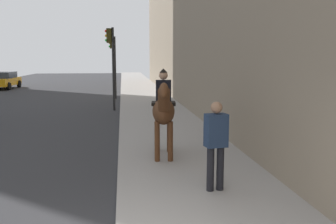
{
  "coord_description": "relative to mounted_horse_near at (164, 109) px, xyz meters",
  "views": [
    {
      "loc": [
        -4.03,
        -0.14,
        2.61
      ],
      "look_at": [
        4.0,
        -1.16,
        1.4
      ],
      "focal_mm": 38.64,
      "sensor_mm": 36.0,
      "label": 1
    }
  ],
  "objects": [
    {
      "name": "mounted_horse_near",
      "position": [
        0.0,
        0.0,
        0.0
      ],
      "size": [
        2.15,
        0.71,
        2.24
      ],
      "rotation": [
        0.0,
        0.0,
        3.04
      ],
      "color": "#4C2B16",
      "rests_on": "sidewalk_slab"
    },
    {
      "name": "pedestrian_greeting",
      "position": [
        -2.44,
        -0.71,
        -0.25
      ],
      "size": [
        0.32,
        0.44,
        1.7
      ],
      "rotation": [
        0.0,
        0.0,
        0.16
      ],
      "color": "black",
      "rests_on": "sidewalk_slab"
    },
    {
      "name": "car_near_lane",
      "position": [
        23.54,
        11.13,
        -0.59
      ],
      "size": [
        4.46,
        2.14,
        1.44
      ],
      "rotation": [
        0.0,
        0.0,
        3.12
      ],
      "color": "orange",
      "rests_on": "ground"
    },
    {
      "name": "traffic_light_near_curb",
      "position": [
        9.38,
        1.52,
        1.39
      ],
      "size": [
        0.2,
        0.44,
        4.1
      ],
      "color": "black",
      "rests_on": "ground"
    },
    {
      "name": "traffic_light_far_curb",
      "position": [
        14.63,
        1.53,
        1.31
      ],
      "size": [
        0.2,
        0.44,
        3.96
      ],
      "color": "black",
      "rests_on": "ground"
    }
  ]
}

